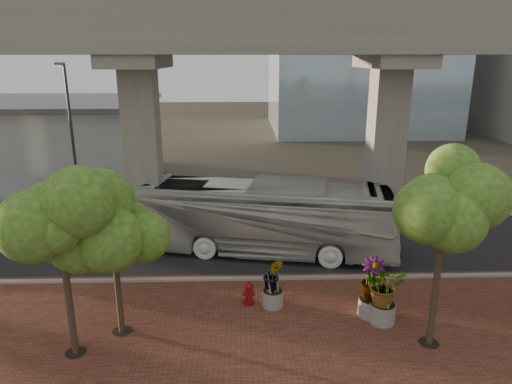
{
  "coord_description": "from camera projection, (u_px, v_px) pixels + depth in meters",
  "views": [
    {
      "loc": [
        -1.11,
        -20.2,
        9.54
      ],
      "look_at": [
        -0.49,
        0.5,
        3.35
      ],
      "focal_mm": 32.0,
      "sensor_mm": 36.0,
      "label": 1
    }
  ],
  "objects": [
    {
      "name": "ground",
      "position": [
        266.0,
        261.0,
        22.11
      ],
      "size": [
        160.0,
        160.0,
        0.0
      ],
      "primitive_type": "plane",
      "color": "#353227",
      "rests_on": "ground"
    },
    {
      "name": "brick_plaza",
      "position": [
        280.0,
        369.0,
        14.44
      ],
      "size": [
        70.0,
        13.0,
        0.06
      ],
      "primitive_type": "cube",
      "color": "brown",
      "rests_on": "ground"
    },
    {
      "name": "asphalt_road",
      "position": [
        265.0,
        244.0,
        24.02
      ],
      "size": [
        90.0,
        8.0,
        0.04
      ],
      "primitive_type": "cube",
      "color": "black",
      "rests_on": "ground"
    },
    {
      "name": "curb_strip",
      "position": [
        269.0,
        279.0,
        20.17
      ],
      "size": [
        70.0,
        0.25,
        0.16
      ],
      "primitive_type": "cube",
      "color": "gray",
      "rests_on": "ground"
    },
    {
      "name": "far_sidewalk",
      "position": [
        260.0,
        210.0,
        29.28
      ],
      "size": [
        90.0,
        3.0,
        0.06
      ],
      "primitive_type": "cube",
      "color": "gray",
      "rests_on": "ground"
    },
    {
      "name": "transit_viaduct",
      "position": [
        265.0,
        105.0,
        21.94
      ],
      "size": [
        72.0,
        5.6,
        12.4
      ],
      "color": "gray",
      "rests_on": "ground"
    },
    {
      "name": "station_pavilion",
      "position": [
        3.0,
        140.0,
        35.94
      ],
      "size": [
        23.0,
        13.0,
        6.3
      ],
      "color": "#ACC0C4",
      "rests_on": "ground"
    },
    {
      "name": "transit_bus",
      "position": [
        261.0,
        218.0,
        22.63
      ],
      "size": [
        13.52,
        5.6,
        3.67
      ],
      "primitive_type": "imported",
      "rotation": [
        0.0,
        0.0,
        1.37
      ],
      "color": "silver",
      "rests_on": "ground"
    },
    {
      "name": "fire_hydrant",
      "position": [
        249.0,
        293.0,
        18.04
      ],
      "size": [
        0.49,
        0.44,
        0.97
      ],
      "color": "maroon",
      "rests_on": "ground"
    },
    {
      "name": "planter_front",
      "position": [
        384.0,
        288.0,
        16.56
      ],
      "size": [
        2.11,
        2.11,
        2.32
      ],
      "color": "#9E9C8F",
      "rests_on": "ground"
    },
    {
      "name": "planter_right",
      "position": [
        372.0,
        282.0,
        16.96
      ],
      "size": [
        2.18,
        2.18,
        2.33
      ],
      "color": "gray",
      "rests_on": "ground"
    },
    {
      "name": "planter_left",
      "position": [
        273.0,
        277.0,
        17.7
      ],
      "size": [
        1.86,
        1.86,
        2.05
      ],
      "color": "gray",
      "rests_on": "ground"
    },
    {
      "name": "street_tree_far_west",
      "position": [
        57.0,
        213.0,
        13.77
      ],
      "size": [
        3.4,
        3.4,
        6.51
      ],
      "color": "#4B3E2B",
      "rests_on": "ground"
    },
    {
      "name": "street_tree_near_west",
      "position": [
        112.0,
        224.0,
        15.2
      ],
      "size": [
        3.55,
        3.55,
        5.74
      ],
      "color": "#4B3E2B",
      "rests_on": "ground"
    },
    {
      "name": "street_tree_near_east",
      "position": [
        446.0,
        207.0,
        14.28
      ],
      "size": [
        3.94,
        3.94,
        6.75
      ],
      "color": "#4B3E2B",
      "rests_on": "ground"
    },
    {
      "name": "streetlamp_west",
      "position": [
        71.0,
        131.0,
        26.57
      ],
      "size": [
        0.45,
        1.33,
        9.16
      ],
      "color": "#2F2F34",
      "rests_on": "ground"
    },
    {
      "name": "streetlamp_east",
      "position": [
        392.0,
        143.0,
        26.38
      ],
      "size": [
        0.4,
        1.17,
        8.07
      ],
      "color": "#2B2B30",
      "rests_on": "ground"
    }
  ]
}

